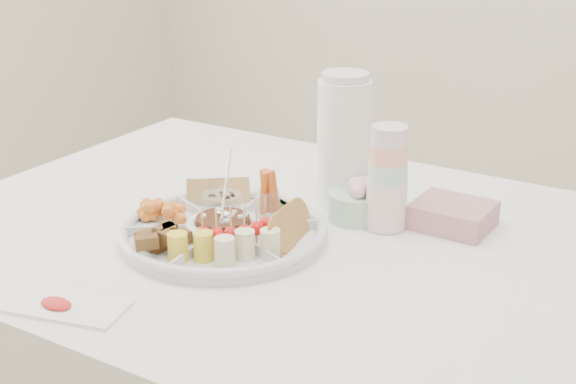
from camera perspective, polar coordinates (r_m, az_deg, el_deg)
The scene contains 13 objects.
party_tray at distance 1.49m, azimuth -4.64°, elevation -2.62°, with size 0.38×0.38×0.04m, color white.
bean_dip at distance 1.49m, azimuth -4.64°, elevation -2.35°, with size 0.10×0.10×0.04m, color #49230B.
tortillas at distance 1.43m, azimuth -0.08°, elevation -2.70°, with size 0.09×0.09×0.06m, color #C0813B, non-canonical shape.
carrot_cucumber at distance 1.54m, azimuth -0.55°, elevation -0.08°, with size 0.10×0.10×0.09m, color orange, non-canonical shape.
pita_raisins at distance 1.60m, azimuth -4.76°, elevation -0.05°, with size 0.11×0.11×0.06m, color #E4AD7A, non-canonical shape.
cherries at distance 1.55m, azimuth -8.87°, elevation -1.34°, with size 0.11×0.11×0.04m, color orange, non-canonical shape.
granola_chunks at distance 1.43m, azimuth -9.11°, elevation -3.32°, with size 0.10×0.10×0.05m, color brown, non-canonical shape.
banana_tomato at distance 1.36m, azimuth -4.56°, elevation -3.41°, with size 0.11×0.11×0.09m, color #F8F395, non-canonical shape.
cup_stack at distance 1.52m, azimuth 7.09°, elevation 1.17°, with size 0.08×0.08×0.21m, color silver.
thermos at distance 1.62m, azimuth 3.98°, elevation 3.82°, with size 0.11×0.11×0.28m, color white.
flower_bowl at distance 1.58m, azimuth 4.91°, elevation -0.50°, with size 0.11×0.11×0.08m, color #A4C9B8.
napkin_stack at distance 1.58m, azimuth 11.63°, elevation -1.62°, with size 0.14×0.13×0.05m, color #BD828A.
placemat at distance 1.34m, azimuth -17.03°, elevation -7.50°, with size 0.28×0.09×0.01m, color white.
Camera 1 is at (0.67, -1.19, 1.38)m, focal length 50.00 mm.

